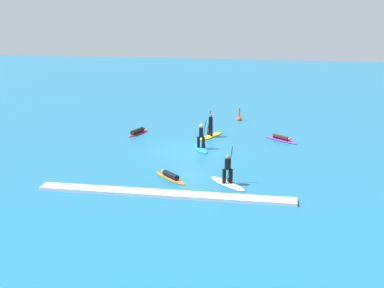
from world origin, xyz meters
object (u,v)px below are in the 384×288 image
object	(u,v)px
surfer_on_white_board	(228,177)
surfer_on_yellow_board	(210,132)
surfer_on_blue_board	(201,143)
surfer_on_red_board	(138,132)
surfer_on_purple_board	(282,139)
surfer_on_orange_board	(170,176)
marker_buoy	(239,118)

from	to	relation	value
surfer_on_white_board	surfer_on_yellow_board	bearing A→B (deg)	-31.35
surfer_on_blue_board	surfer_on_red_board	world-z (taller)	surfer_on_blue_board
surfer_on_white_board	surfer_on_purple_board	distance (m)	10.71
surfer_on_orange_board	marker_buoy	size ratio (longest dim) A/B	2.00
surfer_on_red_board	surfer_on_purple_board	world-z (taller)	surfer_on_red_board
surfer_on_white_board	surfer_on_purple_board	bearing A→B (deg)	-60.82
surfer_on_white_board	surfer_on_yellow_board	world-z (taller)	surfer_on_white_board
surfer_on_blue_board	surfer_on_purple_board	size ratio (longest dim) A/B	1.04
surfer_on_red_board	surfer_on_yellow_board	bearing A→B (deg)	-71.36
surfer_on_blue_board	surfer_on_red_board	distance (m)	6.57
surfer_on_red_board	surfer_on_blue_board	bearing A→B (deg)	-103.41
surfer_on_purple_board	marker_buoy	distance (m)	7.28
surfer_on_red_board	marker_buoy	world-z (taller)	marker_buoy
surfer_on_yellow_board	surfer_on_orange_board	bearing A→B (deg)	-160.86
surfer_on_red_board	marker_buoy	xyz separation A→B (m)	(7.55, 6.12, 0.02)
surfer_on_red_board	surfer_on_yellow_board	distance (m)	5.81
surfer_on_blue_board	surfer_on_orange_board	xyz separation A→B (m)	(-0.84, -6.57, -0.26)
surfer_on_orange_board	surfer_on_blue_board	bearing A→B (deg)	-53.76
surfer_on_yellow_board	surfer_on_purple_board	size ratio (longest dim) A/B	1.15
surfer_on_red_board	surfer_on_yellow_board	xyz separation A→B (m)	(5.81, 0.07, 0.21)
surfer_on_white_board	surfer_on_yellow_board	size ratio (longest dim) A/B	0.84
surfer_on_orange_board	surfer_on_white_board	bearing A→B (deg)	-143.37
surfer_on_blue_board	surfer_on_white_board	xyz separation A→B (m)	(2.62, -6.99, 0.05)
surfer_on_blue_board	marker_buoy	world-z (taller)	surfer_on_blue_board
surfer_on_yellow_board	marker_buoy	size ratio (longest dim) A/B	2.51
surfer_on_red_board	surfer_on_orange_board	distance (m)	11.07
surfer_on_yellow_board	marker_buoy	xyz separation A→B (m)	(1.74, 6.05, -0.19)
surfer_on_orange_board	surfer_on_yellow_board	bearing A→B (deg)	-52.42
surfer_on_orange_board	marker_buoy	bearing A→B (deg)	-56.30
surfer_on_white_board	surfer_on_orange_board	bearing A→B (deg)	38.81
surfer_on_yellow_board	marker_buoy	distance (m)	6.30
surfer_on_yellow_board	surfer_on_white_board	bearing A→B (deg)	-141.97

